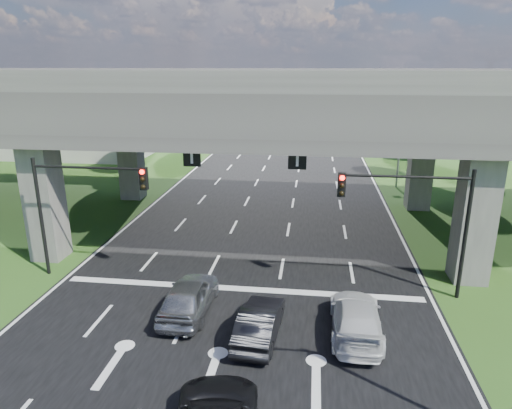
% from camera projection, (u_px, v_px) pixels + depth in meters
% --- Properties ---
extents(ground, '(160.00, 160.00, 0.00)m').
position_uv_depth(ground, '(226.00, 330.00, 18.36)').
color(ground, '#2E4C18').
rests_on(ground, ground).
extents(road, '(18.00, 120.00, 0.03)m').
position_uv_depth(road, '(257.00, 240.00, 27.84)').
color(road, black).
rests_on(road, ground).
extents(overpass, '(80.00, 15.00, 10.00)m').
position_uv_depth(overpass, '(261.00, 105.00, 27.42)').
color(overpass, '#353230').
rests_on(overpass, ground).
extents(warehouse, '(20.00, 10.00, 4.00)m').
position_uv_depth(warehouse, '(66.00, 138.00, 54.12)').
color(warehouse, '#9E9E99').
rests_on(warehouse, ground).
extents(signal_right, '(5.76, 0.54, 6.00)m').
position_uv_depth(signal_right, '(417.00, 209.00, 19.93)').
color(signal_right, black).
rests_on(signal_right, ground).
extents(signal_left, '(5.76, 0.54, 6.00)m').
position_uv_depth(signal_left, '(79.00, 197.00, 21.82)').
color(signal_left, black).
rests_on(signal_left, ground).
extents(streetlight_far, '(3.38, 0.25, 10.00)m').
position_uv_depth(streetlight_far, '(397.00, 120.00, 38.19)').
color(streetlight_far, gray).
rests_on(streetlight_far, ground).
extents(streetlight_beyond, '(3.38, 0.25, 10.00)m').
position_uv_depth(streetlight_beyond, '(374.00, 104.00, 53.37)').
color(streetlight_beyond, gray).
rests_on(streetlight_beyond, ground).
extents(tree_left_near, '(4.50, 4.50, 7.80)m').
position_uv_depth(tree_left_near, '(132.00, 125.00, 43.30)').
color(tree_left_near, black).
rests_on(tree_left_near, ground).
extents(tree_left_mid, '(3.91, 3.90, 6.76)m').
position_uv_depth(tree_left_mid, '(135.00, 121.00, 51.44)').
color(tree_left_mid, black).
rests_on(tree_left_mid, ground).
extents(tree_left_far, '(4.80, 4.80, 8.32)m').
position_uv_depth(tree_left_far, '(188.00, 107.00, 58.27)').
color(tree_left_far, black).
rests_on(tree_left_far, ground).
extents(tree_right_near, '(4.20, 4.20, 7.28)m').
position_uv_depth(tree_right_near, '(421.00, 130.00, 42.03)').
color(tree_right_near, black).
rests_on(tree_right_near, ground).
extents(tree_right_mid, '(3.91, 3.90, 6.76)m').
position_uv_depth(tree_right_mid, '(434.00, 124.00, 49.35)').
color(tree_right_mid, black).
rests_on(tree_right_mid, ground).
extents(tree_right_far, '(4.50, 4.50, 7.80)m').
position_uv_depth(tree_right_far, '(386.00, 110.00, 57.23)').
color(tree_right_far, black).
rests_on(tree_right_far, ground).
extents(car_silver, '(1.89, 4.59, 1.56)m').
position_uv_depth(car_silver, '(189.00, 296.00, 19.38)').
color(car_silver, '#929499').
rests_on(car_silver, road).
extents(car_dark, '(1.71, 4.16, 1.34)m').
position_uv_depth(car_dark, '(259.00, 322.00, 17.59)').
color(car_dark, black).
rests_on(car_dark, road).
extents(car_white, '(2.04, 4.82, 1.39)m').
position_uv_depth(car_white, '(356.00, 318.00, 17.87)').
color(car_white, silver).
rests_on(car_white, road).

